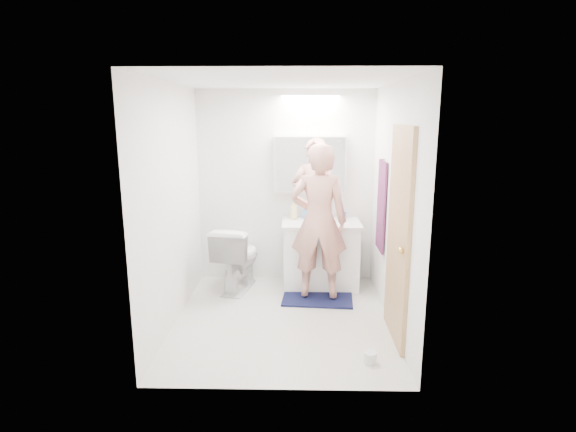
{
  "coord_description": "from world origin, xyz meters",
  "views": [
    {
      "loc": [
        0.15,
        -4.38,
        2.08
      ],
      "look_at": [
        0.05,
        0.25,
        1.05
      ],
      "focal_mm": 28.23,
      "sensor_mm": 36.0,
      "label": 1
    }
  ],
  "objects_px": {
    "vanity_cabinet": "(321,256)",
    "medicine_cabinet": "(310,164)",
    "soap_bottle_b": "(306,212)",
    "toothbrush_cup": "(343,216)",
    "soap_bottle_a": "(294,210)",
    "person": "(319,221)",
    "toilet_paper_roll": "(370,358)",
    "toilet": "(237,257)"
  },
  "relations": [
    {
      "from": "toilet",
      "to": "toilet_paper_roll",
      "type": "height_order",
      "value": "toilet"
    },
    {
      "from": "soap_bottle_b",
      "to": "toothbrush_cup",
      "type": "xyz_separation_m",
      "value": [
        0.46,
        -0.02,
        -0.04
      ]
    },
    {
      "from": "medicine_cabinet",
      "to": "soap_bottle_b",
      "type": "distance_m",
      "value": 0.6
    },
    {
      "from": "soap_bottle_b",
      "to": "toilet_paper_roll",
      "type": "relative_size",
      "value": 1.52
    },
    {
      "from": "vanity_cabinet",
      "to": "medicine_cabinet",
      "type": "xyz_separation_m",
      "value": [
        -0.14,
        0.21,
        1.11
      ]
    },
    {
      "from": "vanity_cabinet",
      "to": "soap_bottle_a",
      "type": "height_order",
      "value": "soap_bottle_a"
    },
    {
      "from": "vanity_cabinet",
      "to": "toilet",
      "type": "xyz_separation_m",
      "value": [
        -1.02,
        -0.11,
        0.01
      ]
    },
    {
      "from": "vanity_cabinet",
      "to": "toilet_paper_roll",
      "type": "relative_size",
      "value": 8.18
    },
    {
      "from": "toilet",
      "to": "person",
      "type": "relative_size",
      "value": 0.46
    },
    {
      "from": "person",
      "to": "soap_bottle_b",
      "type": "bearing_deg",
      "value": -73.14
    },
    {
      "from": "soap_bottle_a",
      "to": "medicine_cabinet",
      "type": "bearing_deg",
      "value": 16.9
    },
    {
      "from": "vanity_cabinet",
      "to": "toilet_paper_roll",
      "type": "distance_m",
      "value": 1.87
    },
    {
      "from": "soap_bottle_b",
      "to": "toilet_paper_roll",
      "type": "bearing_deg",
      "value": -75.29
    },
    {
      "from": "vanity_cabinet",
      "to": "soap_bottle_a",
      "type": "bearing_deg",
      "value": 155.96
    },
    {
      "from": "vanity_cabinet",
      "to": "toilet",
      "type": "distance_m",
      "value": 1.02
    },
    {
      "from": "vanity_cabinet",
      "to": "toothbrush_cup",
      "type": "height_order",
      "value": "toothbrush_cup"
    },
    {
      "from": "soap_bottle_a",
      "to": "toilet_paper_roll",
      "type": "xyz_separation_m",
      "value": [
        0.68,
        -1.96,
        -0.89
      ]
    },
    {
      "from": "toilet",
      "to": "soap_bottle_a",
      "type": "height_order",
      "value": "soap_bottle_a"
    },
    {
      "from": "vanity_cabinet",
      "to": "soap_bottle_b",
      "type": "bearing_deg",
      "value": 135.14
    },
    {
      "from": "vanity_cabinet",
      "to": "toothbrush_cup",
      "type": "distance_m",
      "value": 0.57
    },
    {
      "from": "person",
      "to": "medicine_cabinet",
      "type": "bearing_deg",
      "value": -77.44
    },
    {
      "from": "medicine_cabinet",
      "to": "person",
      "type": "distance_m",
      "value": 0.86
    },
    {
      "from": "soap_bottle_a",
      "to": "toilet_paper_roll",
      "type": "distance_m",
      "value": 2.26
    },
    {
      "from": "soap_bottle_b",
      "to": "toilet_paper_roll",
      "type": "height_order",
      "value": "soap_bottle_b"
    },
    {
      "from": "toilet",
      "to": "soap_bottle_a",
      "type": "bearing_deg",
      "value": -146.75
    },
    {
      "from": "medicine_cabinet",
      "to": "vanity_cabinet",
      "type": "bearing_deg",
      "value": -56.53
    },
    {
      "from": "medicine_cabinet",
      "to": "soap_bottle_a",
      "type": "height_order",
      "value": "medicine_cabinet"
    },
    {
      "from": "soap_bottle_a",
      "to": "soap_bottle_b",
      "type": "distance_m",
      "value": 0.16
    },
    {
      "from": "soap_bottle_b",
      "to": "soap_bottle_a",
      "type": "bearing_deg",
      "value": -169.08
    },
    {
      "from": "vanity_cabinet",
      "to": "toilet",
      "type": "relative_size",
      "value": 1.13
    },
    {
      "from": "person",
      "to": "toilet",
      "type": "bearing_deg",
      "value": -12.78
    },
    {
      "from": "person",
      "to": "toothbrush_cup",
      "type": "xyz_separation_m",
      "value": [
        0.33,
        0.58,
        -0.06
      ]
    },
    {
      "from": "toilet",
      "to": "toothbrush_cup",
      "type": "xyz_separation_m",
      "value": [
        1.29,
        0.28,
        0.46
      ]
    },
    {
      "from": "soap_bottle_a",
      "to": "toilet",
      "type": "bearing_deg",
      "value": -158.7
    },
    {
      "from": "person",
      "to": "soap_bottle_a",
      "type": "height_order",
      "value": "person"
    },
    {
      "from": "toilet_paper_roll",
      "to": "toilet",
      "type": "bearing_deg",
      "value": 128.7
    },
    {
      "from": "toothbrush_cup",
      "to": "toilet",
      "type": "bearing_deg",
      "value": -167.99
    },
    {
      "from": "medicine_cabinet",
      "to": "toothbrush_cup",
      "type": "height_order",
      "value": "medicine_cabinet"
    },
    {
      "from": "toothbrush_cup",
      "to": "toilet_paper_roll",
      "type": "xyz_separation_m",
      "value": [
        0.06,
        -1.97,
        -0.81
      ]
    },
    {
      "from": "vanity_cabinet",
      "to": "medicine_cabinet",
      "type": "bearing_deg",
      "value": 123.47
    },
    {
      "from": "vanity_cabinet",
      "to": "toilet",
      "type": "height_order",
      "value": "toilet"
    },
    {
      "from": "person",
      "to": "toothbrush_cup",
      "type": "distance_m",
      "value": 0.67
    }
  ]
}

